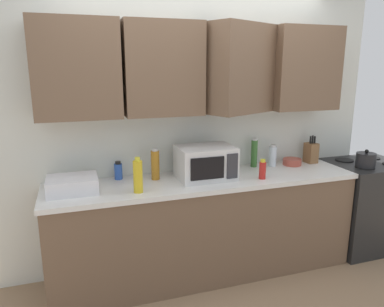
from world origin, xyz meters
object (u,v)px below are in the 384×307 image
(kettle, at_px, (366,160))
(stove_range, at_px, (363,204))
(microwave, at_px, (205,162))
(dish_rack, at_px, (72,185))
(bottle_clear_tall, at_px, (273,156))
(bottle_blue_cleaner, at_px, (118,171))
(bottle_amber_vinegar, at_px, (155,165))
(bottle_red_sauce, at_px, (262,170))
(bottle_green_oil, at_px, (254,153))
(bottle_yellow_mustard, at_px, (138,176))
(bowl_ceramic_small, at_px, (292,162))
(knife_block, at_px, (311,152))

(kettle, bearing_deg, stove_range, 39.47)
(microwave, bearing_deg, dish_rack, -179.16)
(microwave, distance_m, bottle_clear_tall, 0.78)
(bottle_blue_cleaner, height_order, bottle_amber_vinegar, bottle_amber_vinegar)
(bottle_red_sauce, bearing_deg, bottle_green_oil, 72.95)
(bottle_yellow_mustard, bearing_deg, bowl_ceramic_small, 11.29)
(knife_block, xyz_separation_m, bottle_yellow_mustard, (-1.81, -0.34, 0.03))
(bottle_amber_vinegar, height_order, bottle_green_oil, bottle_green_oil)
(bottle_blue_cleaner, relative_size, bottle_yellow_mustard, 0.57)
(bottle_blue_cleaner, distance_m, bottle_yellow_mustard, 0.41)
(microwave, bearing_deg, bottle_red_sauce, -20.78)
(bottle_green_oil, bearing_deg, bowl_ceramic_small, -9.33)
(dish_rack, xyz_separation_m, bottle_blue_cleaner, (0.38, 0.22, 0.01))
(dish_rack, relative_size, knife_block, 1.36)
(bottle_amber_vinegar, height_order, bottle_red_sauce, bottle_amber_vinegar)
(bottle_green_oil, bearing_deg, bottle_blue_cleaner, 179.64)
(bowl_ceramic_small, bearing_deg, knife_block, 5.60)
(dish_rack, xyz_separation_m, knife_block, (2.29, 0.17, 0.04))
(bottle_blue_cleaner, distance_m, bottle_red_sauce, 1.24)
(bottle_green_oil, bearing_deg, kettle, -20.60)
(dish_rack, bearing_deg, knife_block, 4.30)
(microwave, height_order, bowl_ceramic_small, microwave)
(knife_block, height_order, bottle_yellow_mustard, same)
(microwave, xyz_separation_m, bottle_yellow_mustard, (-0.62, -0.18, -0.01))
(bottle_red_sauce, distance_m, bottle_yellow_mustard, 1.08)
(bottle_amber_vinegar, height_order, bowl_ceramic_small, bottle_amber_vinegar)
(stove_range, relative_size, bottle_green_oil, 3.26)
(bottle_green_oil, bearing_deg, microwave, -161.06)
(kettle, xyz_separation_m, bottle_green_oil, (-0.99, 0.37, 0.06))
(bottle_blue_cleaner, height_order, bottle_yellow_mustard, bottle_yellow_mustard)
(bottle_amber_vinegar, xyz_separation_m, bottle_clear_tall, (1.18, 0.06, -0.03))
(knife_block, height_order, bottle_red_sauce, knife_block)
(bottle_green_oil, bearing_deg, bottle_red_sauce, -107.05)
(knife_block, distance_m, bottle_blue_cleaner, 1.91)
(microwave, distance_m, bowl_ceramic_small, 0.98)
(stove_range, bearing_deg, bottle_clear_tall, 168.51)
(stove_range, xyz_separation_m, bottle_clear_tall, (-0.98, 0.20, 0.55))
(kettle, distance_m, bottle_red_sauce, 1.11)
(knife_block, xyz_separation_m, bottle_blue_cleaner, (-1.91, 0.05, -0.03))
(bottle_red_sauce, bearing_deg, bowl_ceramic_small, 31.57)
(stove_range, height_order, bottle_red_sauce, bottle_red_sauce)
(dish_rack, xyz_separation_m, bottle_green_oil, (1.67, 0.21, 0.08))
(microwave, height_order, bottle_amber_vinegar, microwave)
(dish_rack, height_order, bottle_blue_cleaner, bottle_blue_cleaner)
(bottle_amber_vinegar, distance_m, bottle_yellow_mustard, 0.35)
(bottle_yellow_mustard, xyz_separation_m, bowl_ceramic_small, (1.58, 0.32, -0.10))
(kettle, xyz_separation_m, bottle_red_sauce, (-1.11, 0.00, 0.00))
(bottle_clear_tall, bearing_deg, kettle, -22.71)
(bottle_clear_tall, bearing_deg, microwave, -167.85)
(bottle_blue_cleaner, xyz_separation_m, bottle_yellow_mustard, (0.10, -0.39, 0.06))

